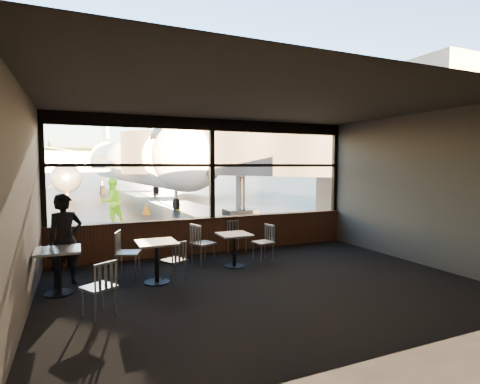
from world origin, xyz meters
TOP-DOWN VIEW (x-y plane):
  - ground_plane at (0.00, 120.00)m, footprint 520.00×520.00m
  - carpet_floor at (0.00, -3.00)m, footprint 8.00×6.00m
  - ceiling at (0.00, -3.00)m, footprint 8.00×6.00m
  - wall_left at (-4.00, -3.00)m, footprint 0.04×6.00m
  - wall_right at (4.00, -3.00)m, footprint 0.04×6.00m
  - wall_back at (0.00, -6.00)m, footprint 8.00×0.04m
  - window_sill at (0.00, 0.00)m, footprint 8.00×0.28m
  - window_header at (0.00, 0.00)m, footprint 8.00×0.18m
  - mullion_left at (-3.95, 0.00)m, footprint 0.12×0.12m
  - mullion_centre at (0.00, 0.00)m, footprint 0.12×0.12m
  - mullion_right at (3.95, 0.00)m, footprint 0.12×0.12m
  - window_transom at (0.00, 0.00)m, footprint 8.00×0.10m
  - airliner at (0.73, 21.08)m, footprint 29.96×35.10m
  - jet_bridge at (3.60, 5.50)m, footprint 8.68×10.60m
  - cafe_table_near at (-0.04, -1.60)m, footprint 0.69×0.69m
  - cafe_table_mid at (-1.88, -2.08)m, footprint 0.75×0.75m
  - cafe_table_left at (-3.60, -2.03)m, footprint 0.74×0.74m
  - chair_near_e at (0.80, -1.40)m, footprint 0.55×0.55m
  - chair_near_w at (-0.62, -1.12)m, footprint 0.66×0.66m
  - chair_near_n at (0.54, -0.40)m, footprint 0.57×0.57m
  - chair_mid_s at (-1.55, -2.10)m, footprint 0.59×0.59m
  - chair_mid_w at (-2.32, -1.36)m, footprint 0.66×0.66m
  - chair_left_s at (-3.00, -3.34)m, footprint 0.65×0.65m
  - passenger at (-3.49, -1.50)m, footprint 0.75×0.61m
  - ground_crew at (-2.05, 5.76)m, footprint 1.09×1.00m
  - cone_nose at (-0.30, 8.45)m, footprint 0.41×0.41m
  - cone_wing at (-3.88, 18.52)m, footprint 0.40×0.40m
  - terminal_annex at (10.00, 2.50)m, footprint 5.00×7.00m
  - hangar_mid at (0.00, 185.00)m, footprint 38.00×15.00m
  - hangar_right at (60.00, 178.00)m, footprint 50.00×20.00m
  - fuel_tank_a at (-30.00, 182.00)m, footprint 8.00×8.00m
  - fuel_tank_b at (-20.00, 182.00)m, footprint 8.00×8.00m
  - fuel_tank_c at (-10.00, 182.00)m, footprint 8.00×8.00m
  - treeline at (0.00, 210.00)m, footprint 360.00×3.00m

SIDE VIEW (x-z plane):
  - ground_plane at x=0.00m, z-range 0.00..0.00m
  - carpet_floor at x=0.00m, z-range 0.01..0.01m
  - cone_wing at x=-3.88m, z-range 0.00..0.56m
  - cone_nose at x=-0.30m, z-range 0.00..0.57m
  - cafe_table_near at x=-0.04m, z-range 0.00..0.76m
  - cafe_table_left at x=-3.60m, z-range 0.00..0.82m
  - chair_mid_s at x=-1.55m, z-range 0.00..0.82m
  - cafe_table_mid at x=-1.88m, z-range 0.00..0.82m
  - chair_near_n at x=0.54m, z-range 0.00..0.86m
  - chair_left_s at x=-3.00m, z-range 0.00..0.87m
  - chair_near_e at x=0.80m, z-range 0.00..0.89m
  - window_sill at x=0.00m, z-range 0.00..0.90m
  - chair_mid_w at x=-2.32m, z-range 0.00..0.95m
  - chair_near_w at x=-0.62m, z-range 0.00..0.97m
  - passenger at x=-3.49m, z-range 0.00..1.76m
  - ground_crew at x=-2.05m, z-range 0.00..1.81m
  - wall_left at x=-4.00m, z-range 0.00..3.50m
  - wall_right at x=4.00m, z-range 0.00..3.50m
  - wall_back at x=0.00m, z-range 0.00..3.50m
  - mullion_left at x=-3.95m, z-range 0.90..3.50m
  - mullion_centre at x=0.00m, z-range 0.90..3.50m
  - mullion_right at x=3.95m, z-range 0.90..3.50m
  - window_transom at x=0.00m, z-range 2.26..2.34m
  - jet_bridge at x=3.60m, z-range 0.00..4.63m
  - terminal_annex at x=10.00m, z-range 0.00..6.00m
  - fuel_tank_a at x=-30.00m, z-range 0.00..6.00m
  - fuel_tank_b at x=-20.00m, z-range 0.00..6.00m
  - fuel_tank_c at x=-10.00m, z-range 0.00..6.00m
  - window_header at x=0.00m, z-range 3.20..3.50m
  - ceiling at x=0.00m, z-range 3.48..3.52m
  - hangar_mid at x=0.00m, z-range 0.00..10.00m
  - airliner at x=0.73m, z-range 0.00..10.16m
  - hangar_right at x=60.00m, z-range 0.00..12.00m
  - treeline at x=0.00m, z-range 0.00..12.00m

